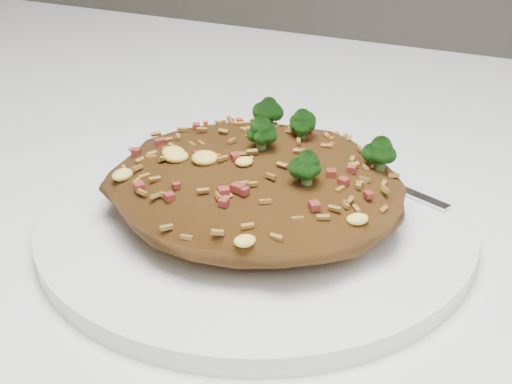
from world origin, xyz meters
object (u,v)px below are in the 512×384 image
plate (256,220)px  fried_rice (257,174)px  fork (364,174)px  dining_table (182,257)px

plate → fried_rice: (0.00, 0.00, 0.04)m
fork → plate: bearing=-101.9°
dining_table → fork: 0.19m
plate → dining_table: bearing=147.2°
fried_rice → dining_table: bearing=147.7°
plate → fried_rice: 0.04m
plate → fried_rice: bearing=48.4°
dining_table → fork: bearing=6.0°
plate → fork: (0.05, 0.08, 0.01)m
dining_table → plate: bearing=-32.8°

